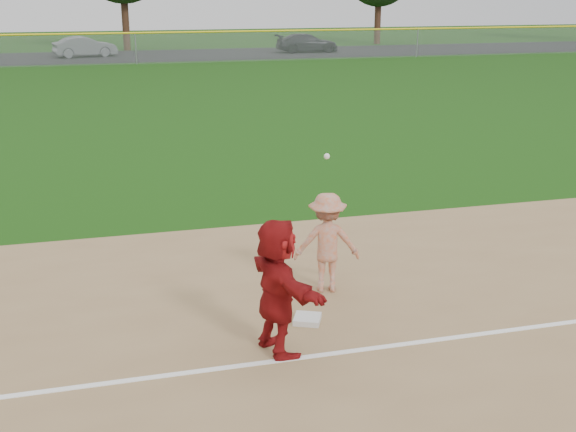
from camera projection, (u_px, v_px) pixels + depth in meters
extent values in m
plane|color=#17430D|center=(314.00, 330.00, 10.61)|extent=(160.00, 160.00, 0.00)
cube|color=white|center=(331.00, 354.00, 9.87)|extent=(60.00, 0.10, 0.01)
cube|color=black|center=(131.00, 56.00, 52.96)|extent=(120.00, 10.00, 0.01)
cube|color=silver|center=(307.00, 319.00, 10.81)|extent=(0.51, 0.51, 0.09)
imported|color=maroon|center=(278.00, 287.00, 9.67)|extent=(0.95, 1.86, 1.91)
imported|color=slate|center=(85.00, 47.00, 52.11)|extent=(4.64, 2.44, 1.45)
imported|color=black|center=(307.00, 43.00, 55.98)|extent=(4.86, 2.03, 1.40)
imported|color=#A1A1A4|center=(327.00, 242.00, 11.73)|extent=(1.18, 0.84, 1.66)
sphere|color=white|center=(327.00, 156.00, 10.76)|extent=(0.09, 0.09, 0.09)
plane|color=#999EA0|center=(136.00, 49.00, 47.14)|extent=(110.00, 0.00, 110.00)
cylinder|color=yellow|center=(135.00, 33.00, 46.84)|extent=(110.00, 0.12, 0.12)
cylinder|color=gray|center=(136.00, 49.00, 47.14)|extent=(0.08, 0.08, 2.00)
cylinder|color=gray|center=(417.00, 43.00, 52.07)|extent=(0.08, 0.08, 2.00)
cylinder|color=#341F13|center=(126.00, 24.00, 57.41)|extent=(0.56, 0.56, 4.10)
cylinder|color=#381F14|center=(378.00, 23.00, 64.10)|extent=(0.56, 0.56, 3.64)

